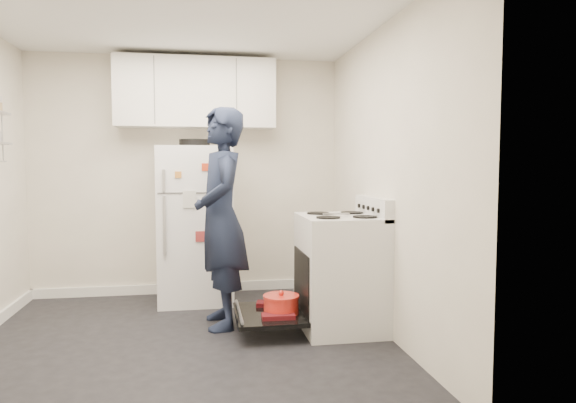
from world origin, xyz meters
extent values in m
cube|color=black|center=(0.00, 0.00, 0.00)|extent=(3.20, 3.20, 0.01)
cube|color=white|center=(0.00, 0.00, 2.50)|extent=(3.20, 3.20, 0.01)
cube|color=beige|center=(0.00, 1.60, 1.25)|extent=(3.20, 0.01, 2.50)
cube|color=beige|center=(0.00, -1.60, 1.25)|extent=(3.20, 0.01, 2.50)
cube|color=beige|center=(1.60, 0.00, 1.25)|extent=(0.01, 3.20, 2.50)
cube|color=white|center=(0.00, 1.59, 0.05)|extent=(3.20, 0.03, 0.10)
cube|color=silver|center=(1.28, 0.15, 0.46)|extent=(0.65, 0.76, 0.92)
cube|color=black|center=(1.21, 0.15, 0.40)|extent=(0.53, 0.60, 0.52)
cube|color=orange|center=(1.48, 0.15, 0.40)|extent=(0.02, 0.56, 0.46)
cylinder|color=black|center=(1.26, 0.15, 0.22)|extent=(0.34, 0.34, 0.02)
cube|color=silver|center=(1.56, 0.15, 1.01)|extent=(0.08, 0.76, 0.18)
cube|color=silver|center=(1.28, 0.15, 0.94)|extent=(0.65, 0.76, 0.03)
cube|color=#B2B2B7|center=(1.23, 0.10, 0.97)|extent=(0.22, 0.03, 0.01)
cube|color=black|center=(0.68, 0.15, 0.14)|extent=(0.55, 0.70, 0.03)
cylinder|color=#B2B2B7|center=(0.43, 0.15, 0.18)|extent=(0.02, 0.66, 0.02)
cylinder|color=red|center=(0.77, 0.10, 0.23)|extent=(0.28, 0.28, 0.13)
cylinder|color=red|center=(0.77, 0.10, 0.30)|extent=(0.29, 0.29, 0.02)
sphere|color=red|center=(0.77, 0.10, 0.33)|extent=(0.04, 0.04, 0.04)
cube|color=maroon|center=(0.73, -0.03, 0.18)|extent=(0.26, 0.14, 0.04)
cube|color=maroon|center=(0.73, 0.34, 0.18)|extent=(0.28, 0.18, 0.04)
cube|color=white|center=(0.08, 1.25, 0.78)|extent=(0.72, 0.70, 1.55)
cube|color=#4C4C4C|center=(0.08, 0.90, 1.11)|extent=(0.68, 0.01, 0.01)
cube|color=#B2B2B7|center=(-0.20, 0.88, 1.23)|extent=(0.03, 0.03, 0.20)
cube|color=#B2B2B7|center=(-0.20, 0.88, 0.81)|extent=(0.03, 0.03, 0.55)
cylinder|color=black|center=(0.08, 1.25, 1.59)|extent=(0.30, 0.30, 0.07)
cube|color=silver|center=(0.03, 0.89, 1.05)|extent=(0.12, 0.01, 0.16)
cube|color=green|center=(0.26, 0.89, 0.90)|extent=(0.09, 0.01, 0.12)
cube|color=red|center=(0.18, 0.89, 1.35)|extent=(0.07, 0.01, 0.07)
cube|color=orange|center=(-0.07, 0.89, 1.28)|extent=(0.06, 0.01, 0.06)
cube|color=#A02E2D|center=(0.13, 0.89, 0.70)|extent=(0.10, 0.01, 0.10)
cube|color=silver|center=(0.10, 1.43, 2.10)|extent=(1.60, 0.33, 0.70)
imported|color=#161D32|center=(0.30, 0.39, 0.93)|extent=(0.51, 0.72, 1.85)
camera|label=1|loc=(0.13, -3.95, 1.37)|focal=32.00mm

